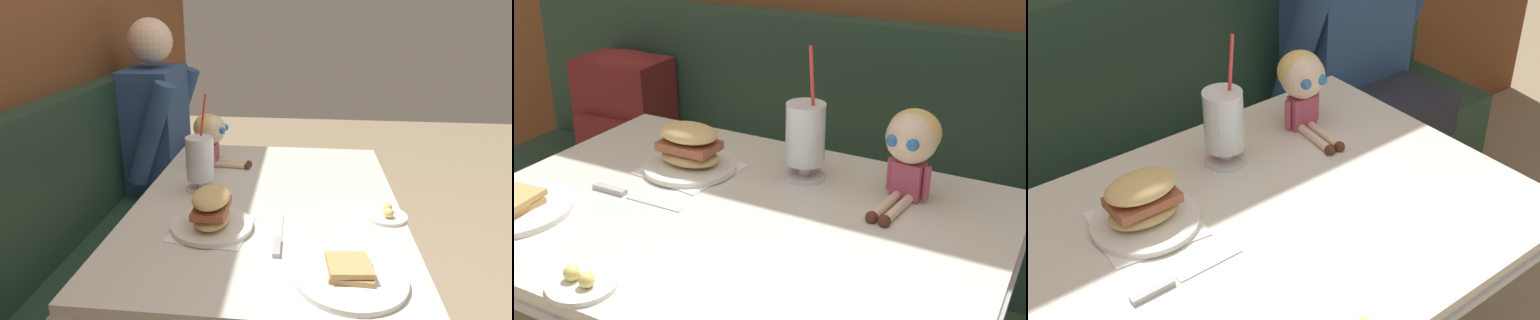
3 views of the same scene
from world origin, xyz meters
The scene contains 7 objects.
booth_bench centered at (0.00, 0.81, 0.33)m, with size 2.60×0.48×1.00m.
diner_table centered at (0.00, 0.18, 0.54)m, with size 1.11×0.81×0.74m.
milkshake_glass centered at (0.06, 0.40, 0.84)m, with size 0.10×0.10×0.32m.
sandwich_plate centered at (-0.20, 0.31, 0.79)m, with size 0.22×0.22×0.12m.
butter_knife centered at (-0.25, 0.13, 0.74)m, with size 0.24×0.02×0.01m.
seated_doll centered at (0.30, 0.41, 0.87)m, with size 0.12×0.22×0.20m.
diner_patron centered at (0.81, 0.76, 0.74)m, with size 0.55×0.48×0.81m.
Camera 3 is at (-0.66, -0.72, 1.61)m, focal length 48.44 mm.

